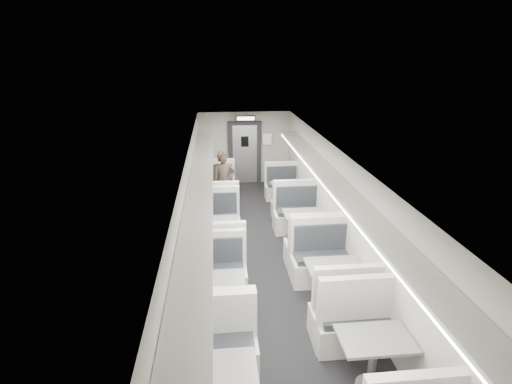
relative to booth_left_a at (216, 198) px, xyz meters
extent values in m
cube|color=black|center=(1.00, -3.35, -0.48)|extent=(3.00, 12.00, 0.12)
cube|color=silver|center=(1.00, -3.35, 2.04)|extent=(3.00, 12.00, 0.12)
cube|color=#AFAEA4|center=(1.00, 2.71, 0.78)|extent=(3.00, 0.12, 2.40)
cube|color=#AFAEA4|center=(-0.56, -3.35, 0.78)|extent=(0.12, 12.00, 2.40)
cube|color=#AFAEA4|center=(2.56, -3.35, 0.78)|extent=(0.12, 12.00, 2.40)
cube|color=beige|center=(0.00, -0.85, -0.17)|extent=(1.15, 0.64, 0.49)
cube|color=black|center=(0.00, -0.82, 0.13)|extent=(1.02, 0.51, 0.11)
cube|color=beige|center=(0.00, -1.08, 0.45)|extent=(1.15, 0.13, 0.76)
cube|color=beige|center=(0.00, 0.85, -0.17)|extent=(1.15, 0.64, 0.49)
cube|color=black|center=(0.00, 0.82, 0.13)|extent=(1.02, 0.51, 0.11)
cube|color=beige|center=(0.00, 1.08, 0.45)|extent=(1.15, 0.13, 0.76)
cylinder|color=#BDBDBF|center=(0.00, 0.00, -0.04)|extent=(0.11, 0.11, 0.75)
cylinder|color=#BDBDBF|center=(0.00, 0.00, -0.40)|extent=(0.39, 0.39, 0.03)
cube|color=gray|center=(0.00, 0.00, 0.38)|extent=(0.96, 0.65, 0.04)
cube|color=beige|center=(0.00, -3.25, -0.18)|extent=(1.13, 0.63, 0.48)
cube|color=black|center=(0.00, -3.22, 0.11)|extent=(1.00, 0.50, 0.11)
cube|color=beige|center=(0.00, -3.48, 0.43)|extent=(1.13, 0.13, 0.75)
cube|color=beige|center=(0.00, -1.59, -0.18)|extent=(1.13, 0.63, 0.48)
cube|color=black|center=(0.00, -1.62, 0.11)|extent=(1.00, 0.50, 0.11)
cube|color=beige|center=(0.00, -1.36, 0.43)|extent=(1.13, 0.13, 0.75)
cylinder|color=#BDBDBF|center=(0.00, -2.42, -0.05)|extent=(0.11, 0.11, 0.74)
cylinder|color=#BDBDBF|center=(0.00, -2.42, -0.40)|extent=(0.38, 0.38, 0.03)
cube|color=gray|center=(0.00, -2.42, 0.36)|extent=(0.94, 0.64, 0.04)
cube|color=beige|center=(0.00, -5.49, -0.19)|extent=(1.08, 0.60, 0.46)
cube|color=black|center=(0.00, -5.46, 0.09)|extent=(0.95, 0.48, 0.10)
cube|color=beige|center=(0.00, -5.71, 0.39)|extent=(1.08, 0.12, 0.71)
cube|color=beige|center=(0.00, -3.91, -0.19)|extent=(1.08, 0.60, 0.46)
cube|color=black|center=(0.00, -3.94, 0.09)|extent=(0.95, 0.48, 0.10)
cube|color=beige|center=(0.00, -3.69, 0.39)|extent=(1.08, 0.12, 0.71)
cylinder|color=#BDBDBF|center=(0.00, -4.70, -0.07)|extent=(0.10, 0.10, 0.70)
cylinder|color=#BDBDBF|center=(0.00, -4.70, -0.40)|extent=(0.37, 0.37, 0.03)
cube|color=gray|center=(0.00, -4.70, 0.32)|extent=(0.89, 0.61, 0.04)
cube|color=beige|center=(0.00, -5.83, -0.19)|extent=(1.07, 0.60, 0.46)
cube|color=black|center=(0.00, -5.86, 0.09)|extent=(0.95, 0.48, 0.10)
cube|color=beige|center=(0.00, -5.61, 0.39)|extent=(1.07, 0.12, 0.71)
cube|color=gray|center=(0.00, -6.62, 0.32)|extent=(0.89, 0.61, 0.04)
cube|color=beige|center=(2.00, -0.54, -0.20)|extent=(1.01, 0.56, 0.43)
cube|color=black|center=(2.00, -0.51, 0.06)|extent=(0.90, 0.45, 0.10)
cube|color=beige|center=(2.00, -0.75, 0.35)|extent=(1.01, 0.11, 0.67)
cube|color=beige|center=(2.00, 0.95, -0.20)|extent=(1.01, 0.56, 0.43)
cube|color=black|center=(2.00, 0.92, 0.06)|extent=(0.90, 0.45, 0.10)
cube|color=beige|center=(2.00, 1.16, 0.35)|extent=(1.01, 0.11, 0.67)
cylinder|color=#BDBDBF|center=(2.00, 0.20, -0.09)|extent=(0.10, 0.10, 0.66)
cylinder|color=#BDBDBF|center=(2.00, 0.20, -0.40)|extent=(0.34, 0.34, 0.03)
cube|color=gray|center=(2.00, 0.20, 0.28)|extent=(0.84, 0.57, 0.04)
cube|color=beige|center=(2.00, -3.07, -0.17)|extent=(1.15, 0.64, 0.49)
cube|color=black|center=(2.00, -3.04, 0.13)|extent=(1.02, 0.51, 0.11)
cube|color=beige|center=(2.00, -3.31, 0.45)|extent=(1.15, 0.13, 0.76)
cube|color=beige|center=(2.00, -1.37, -0.17)|extent=(1.15, 0.64, 0.49)
cube|color=black|center=(2.00, -1.40, 0.13)|extent=(1.02, 0.51, 0.11)
cube|color=beige|center=(2.00, -1.14, 0.45)|extent=(1.15, 0.13, 0.76)
cylinder|color=#BDBDBF|center=(2.00, -2.22, -0.04)|extent=(0.11, 0.11, 0.75)
cylinder|color=#BDBDBF|center=(2.00, -2.22, -0.40)|extent=(0.39, 0.39, 0.03)
cube|color=gray|center=(2.00, -2.22, 0.38)|extent=(0.96, 0.65, 0.04)
cube|color=beige|center=(2.00, -5.42, -0.17)|extent=(1.16, 0.65, 0.49)
cube|color=black|center=(2.00, -5.38, 0.13)|extent=(1.03, 0.52, 0.11)
cube|color=beige|center=(2.00, -5.65, 0.46)|extent=(1.16, 0.13, 0.77)
cube|color=beige|center=(2.00, -3.71, -0.17)|extent=(1.16, 0.65, 0.49)
cube|color=black|center=(2.00, -3.74, 0.13)|extent=(1.03, 0.52, 0.11)
cube|color=beige|center=(2.00, -3.47, 0.46)|extent=(1.16, 0.13, 0.77)
cylinder|color=#BDBDBF|center=(2.00, -4.56, -0.04)|extent=(0.11, 0.11, 0.76)
cylinder|color=#BDBDBF|center=(2.00, -4.56, -0.40)|extent=(0.39, 0.39, 0.03)
cube|color=gray|center=(2.00, -4.56, 0.38)|extent=(0.96, 0.66, 0.04)
cube|color=beige|center=(2.00, -5.53, -0.18)|extent=(1.13, 0.63, 0.48)
cube|color=black|center=(2.00, -5.56, 0.11)|extent=(1.00, 0.50, 0.11)
cube|color=beige|center=(2.00, -5.30, 0.43)|extent=(1.13, 0.13, 0.75)
cylinder|color=#BDBDBF|center=(2.00, -6.36, -0.05)|extent=(0.11, 0.11, 0.74)
cube|color=gray|center=(2.00, -6.36, 0.36)|extent=(0.94, 0.64, 0.04)
imported|color=black|center=(0.23, -0.02, 0.46)|extent=(0.66, 0.45, 1.75)
cube|color=black|center=(-0.49, 0.05, 0.93)|extent=(0.02, 1.18, 0.84)
cube|color=black|center=(-0.49, -2.15, 0.93)|extent=(0.02, 1.18, 0.84)
cube|color=black|center=(-0.49, -4.35, 0.93)|extent=(0.02, 1.18, 0.84)
cube|color=black|center=(-0.49, -6.55, 0.93)|extent=(0.02, 1.18, 0.84)
cube|color=beige|center=(-0.26, -3.65, 1.50)|extent=(0.46, 10.40, 0.05)
cube|color=white|center=(-0.06, -3.65, 1.45)|extent=(0.05, 10.20, 0.04)
cube|color=beige|center=(2.26, -3.65, 1.50)|extent=(0.46, 10.40, 0.05)
cube|color=white|center=(2.06, -3.65, 1.45)|extent=(0.05, 10.20, 0.04)
cube|color=black|center=(1.00, 2.59, 0.63)|extent=(1.10, 0.10, 2.10)
cube|color=#BDBDBF|center=(1.00, 2.56, 0.58)|extent=(0.80, 0.05, 1.95)
cube|color=black|center=(1.00, 2.52, 1.03)|extent=(0.25, 0.02, 0.35)
cube|color=black|center=(1.00, 2.10, 1.86)|extent=(0.62, 0.10, 0.16)
cube|color=white|center=(1.00, 2.04, 1.86)|extent=(0.54, 0.02, 0.10)
cube|color=white|center=(1.75, 2.57, 1.08)|extent=(0.32, 0.02, 0.40)
camera|label=1|loc=(0.05, -10.36, 3.84)|focal=28.00mm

